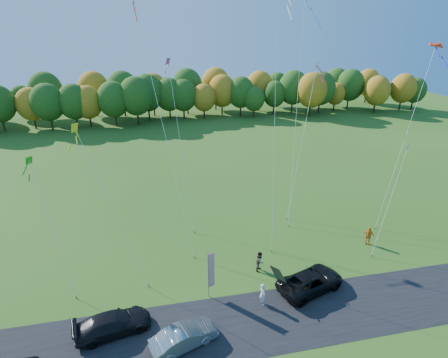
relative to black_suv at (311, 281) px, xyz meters
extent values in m
plane|color=#275416|center=(-5.57, 1.55, -0.79)|extent=(160.00, 160.00, 0.00)
cube|color=black|center=(-5.57, -2.45, -0.78)|extent=(90.00, 6.00, 0.01)
imported|color=black|center=(0.00, 0.00, 0.00)|extent=(6.22, 4.26, 1.58)
imported|color=#A0A1A5|center=(-10.54, -3.38, -0.04)|extent=(4.79, 3.05, 1.49)
imported|color=black|center=(-15.26, -1.27, -0.04)|extent=(5.51, 3.16, 1.50)
imported|color=silver|center=(-4.29, -0.79, 0.16)|extent=(0.60, 0.78, 1.89)
imported|color=gray|center=(-3.30, 3.15, 0.12)|extent=(1.06, 1.12, 1.83)
imported|color=orange|center=(8.18, 4.82, 0.13)|extent=(1.12, 1.03, 1.84)
cylinder|color=#999999|center=(-8.19, 0.81, 1.27)|extent=(0.06, 0.06, 4.11)
cube|color=red|center=(-7.95, 0.88, 1.68)|extent=(0.50, 0.17, 3.08)
cube|color=navy|center=(-7.95, 0.91, 2.82)|extent=(0.50, 0.16, 0.80)
cylinder|color=#4C3F33|center=(-8.71, 5.96, -0.69)|extent=(0.08, 0.08, 0.20)
cylinder|color=#4C3F33|center=(1.80, 9.42, -0.69)|extent=(0.08, 0.08, 0.20)
cylinder|color=#4C3F33|center=(-1.43, 5.37, -0.69)|extent=(0.08, 0.08, 0.20)
cylinder|color=#4C3F33|center=(10.57, 7.09, -0.69)|extent=(0.08, 0.08, 0.20)
cube|color=#FF3C1C|center=(17.79, 12.74, 16.92)|extent=(2.81, 0.99, 1.10)
cylinder|color=#4C3F33|center=(-12.86, 2.91, -0.69)|extent=(0.08, 0.08, 0.20)
cube|color=yellow|center=(-17.39, 7.66, 11.57)|extent=(1.20, 1.20, 1.42)
cylinder|color=#4C3F33|center=(-18.45, 2.71, -0.69)|extent=(0.08, 0.08, 0.20)
cube|color=green|center=(-21.00, 7.20, 9.34)|extent=(1.09, 1.09, 1.29)
cylinder|color=#4C3F33|center=(2.18, 10.76, -0.69)|extent=(0.08, 0.08, 0.20)
cube|color=white|center=(7.01, 17.27, 14.79)|extent=(1.42, 1.42, 1.69)
cylinder|color=#4C3F33|center=(-8.18, 10.20, -0.69)|extent=(0.08, 0.08, 0.20)
cube|color=#D54792|center=(-9.37, 17.94, 15.40)|extent=(1.11, 1.11, 1.32)
cylinder|color=#4C3F33|center=(7.40, 2.86, -0.69)|extent=(0.08, 0.08, 0.20)
cube|color=#2E0EC6|center=(11.28, 5.85, 8.73)|extent=(0.88, 0.88, 1.04)
camera|label=1|loc=(-11.35, -20.43, 18.98)|focal=28.00mm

